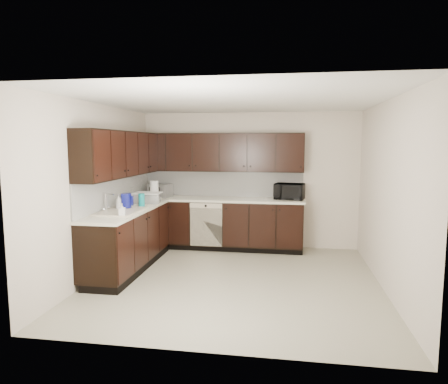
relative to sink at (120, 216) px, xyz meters
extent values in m
plane|color=#A39E87|center=(1.68, 0.01, -0.88)|extent=(4.00, 4.00, 0.00)
plane|color=white|center=(1.68, 0.01, 1.62)|extent=(4.00, 4.00, 0.00)
cube|color=beige|center=(1.68, 2.01, 0.37)|extent=(4.00, 0.02, 2.50)
cube|color=beige|center=(-0.32, 0.01, 0.37)|extent=(0.02, 4.00, 2.50)
cube|color=beige|center=(3.68, 0.01, 0.37)|extent=(0.02, 4.00, 2.50)
cube|color=beige|center=(1.68, -1.99, 0.37)|extent=(4.00, 0.02, 2.50)
cube|color=black|center=(1.18, 1.71, -0.43)|extent=(3.00, 0.60, 0.90)
cube|color=black|center=(-0.02, 0.31, -0.43)|extent=(0.60, 2.20, 0.90)
cube|color=black|center=(1.18, 1.74, -0.83)|extent=(3.00, 0.54, 0.10)
cube|color=black|center=(0.01, 0.31, -0.83)|extent=(0.54, 2.20, 0.10)
cube|color=beige|center=(1.18, 1.71, 0.04)|extent=(3.03, 0.63, 0.04)
cube|color=beige|center=(-0.02, 0.31, 0.04)|extent=(0.63, 2.23, 0.04)
cube|color=silver|center=(1.18, 2.00, 0.30)|extent=(3.00, 0.02, 0.48)
cube|color=silver|center=(-0.31, 0.61, 0.30)|extent=(0.02, 2.80, 0.48)
cube|color=black|center=(1.18, 1.85, 0.89)|extent=(3.00, 0.33, 0.70)
cube|color=black|center=(-0.15, 0.45, 0.89)|extent=(0.33, 2.47, 0.70)
cube|color=beige|center=(0.98, 1.42, -0.38)|extent=(0.58, 0.02, 0.78)
cube|color=beige|center=(0.98, 1.42, -0.04)|extent=(0.58, 0.03, 0.08)
cylinder|color=black|center=(0.98, 1.40, -0.04)|extent=(0.04, 0.02, 0.04)
cube|color=beige|center=(0.00, 0.01, 0.06)|extent=(0.54, 0.82, 0.03)
cube|color=beige|center=(0.00, -0.19, -0.02)|extent=(0.42, 0.34, 0.16)
cube|color=beige|center=(0.00, 0.21, -0.02)|extent=(0.42, 0.34, 0.16)
cylinder|color=silver|center=(-0.22, 0.01, 0.19)|extent=(0.03, 0.03, 0.26)
cylinder|color=silver|center=(-0.17, 0.01, 0.31)|extent=(0.14, 0.02, 0.02)
cylinder|color=#B2B2B7|center=(0.00, -0.19, 0.01)|extent=(0.20, 0.20, 0.10)
imported|color=black|center=(2.43, 1.75, 0.20)|extent=(0.57, 0.44, 0.28)
imported|color=gray|center=(0.18, -0.34, 0.15)|extent=(0.10, 0.10, 0.18)
imported|color=gray|center=(-0.11, 0.21, 0.17)|extent=(0.11, 0.11, 0.23)
cube|color=#A9A9AB|center=(0.06, 1.68, 0.18)|extent=(0.45, 0.37, 0.25)
cube|color=silver|center=(0.07, 0.94, 0.14)|extent=(0.48, 0.40, 0.17)
cylinder|color=#0F1591|center=(-0.01, 0.26, 0.18)|extent=(0.18, 0.18, 0.24)
cylinder|color=#0C8286|center=(0.13, 0.53, 0.16)|extent=(0.12, 0.12, 0.21)
cylinder|color=white|center=(0.05, 1.36, 0.23)|extent=(0.17, 0.17, 0.33)
camera|label=1|loc=(2.39, -5.40, 1.04)|focal=32.00mm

